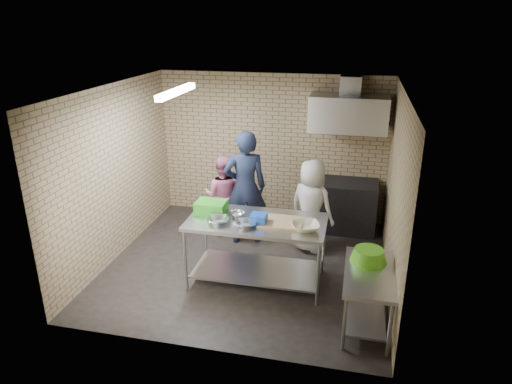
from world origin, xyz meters
TOP-DOWN VIEW (x-y plane):
  - floor at (0.00, 0.00)m, footprint 4.20×4.20m
  - ceiling at (0.00, 0.00)m, footprint 4.20×4.20m
  - back_wall at (0.00, 2.00)m, footprint 4.20×0.06m
  - front_wall at (0.00, -2.00)m, footprint 4.20×0.06m
  - left_wall at (-2.10, 0.00)m, footprint 0.06×4.00m
  - right_wall at (2.10, 0.00)m, footprint 0.06×4.00m
  - prep_table at (0.25, -0.41)m, footprint 1.93×0.97m
  - side_counter at (1.80, -1.10)m, footprint 0.60×1.20m
  - stove at (1.35, 1.65)m, footprint 1.20×0.70m
  - range_hood at (1.35, 1.70)m, footprint 1.30×0.60m
  - hood_duct at (1.35, 1.85)m, footprint 0.35×0.30m
  - wall_shelf at (1.65, 1.89)m, footprint 0.80×0.20m
  - fluorescent_fixture at (-1.00, 0.00)m, footprint 0.10×1.25m
  - green_crate at (-0.45, -0.29)m, footprint 0.43×0.32m
  - blue_tub at (0.30, -0.51)m, footprint 0.21×0.21m
  - cutting_board at (0.60, -0.43)m, footprint 0.59×0.45m
  - mixing_bowl_a at (-0.25, -0.61)m, footprint 0.37×0.37m
  - mixing_bowl_b at (-0.05, -0.36)m, footprint 0.29×0.29m
  - mixing_bowl_c at (0.15, -0.63)m, footprint 0.34×0.34m
  - ceramic_bowl at (0.95, -0.56)m, footprint 0.46×0.46m
  - green_basin at (1.78, -0.85)m, footprint 0.46×0.46m
  - bottle_red at (1.40, 1.89)m, footprint 0.07×0.07m
  - bottle_green at (1.80, 1.89)m, footprint 0.06×0.06m
  - man_navy at (-0.22, 0.81)m, footprint 0.82×0.68m
  - woman_pink at (-0.66, 1.01)m, footprint 0.71×0.56m
  - woman_white at (0.89, 0.75)m, footprint 0.89×0.75m

SIDE VIEW (x-z plane):
  - floor at x=0.00m, z-range 0.00..0.00m
  - side_counter at x=1.80m, z-range 0.00..0.75m
  - stove at x=1.35m, z-range 0.00..0.90m
  - prep_table at x=0.25m, z-range 0.00..0.97m
  - woman_pink at x=-0.66m, z-range 0.00..1.43m
  - woman_white at x=0.89m, z-range 0.00..1.54m
  - green_basin at x=1.78m, z-range 0.75..0.92m
  - man_navy at x=-0.22m, z-range 0.00..1.94m
  - cutting_board at x=0.60m, z-range 0.97..1.00m
  - mixing_bowl_c at x=0.15m, z-range 0.97..1.04m
  - mixing_bowl_b at x=-0.05m, z-range 0.97..1.04m
  - mixing_bowl_a at x=-0.25m, z-range 0.97..1.04m
  - ceramic_bowl at x=0.95m, z-range 0.97..1.06m
  - blue_tub at x=0.30m, z-range 0.97..1.11m
  - green_crate at x=-0.45m, z-range 0.97..1.14m
  - back_wall at x=0.00m, z-range 0.00..2.70m
  - front_wall at x=0.00m, z-range 0.00..2.70m
  - left_wall at x=-2.10m, z-range 0.00..2.70m
  - right_wall at x=2.10m, z-range 0.00..2.70m
  - wall_shelf at x=1.65m, z-range 1.90..1.94m
  - bottle_green at x=1.80m, z-range 1.94..2.09m
  - bottle_red at x=1.40m, z-range 1.94..2.12m
  - range_hood at x=1.35m, z-range 1.80..2.40m
  - hood_duct at x=1.35m, z-range 2.40..2.70m
  - fluorescent_fixture at x=-1.00m, z-range 2.60..2.68m
  - ceiling at x=0.00m, z-range 2.70..2.70m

